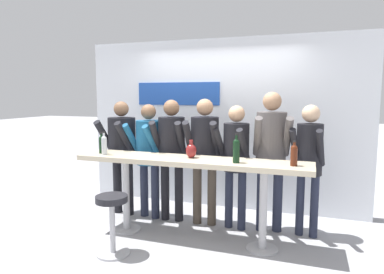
# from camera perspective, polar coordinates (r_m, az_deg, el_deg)

# --- Properties ---
(ground_plane) EXTENTS (40.00, 40.00, 0.00)m
(ground_plane) POSITION_cam_1_polar(r_m,az_deg,el_deg) (4.40, -0.36, -16.67)
(ground_plane) COLOR #9E9EA3
(back_wall) EXTENTS (4.44, 0.12, 2.63)m
(back_wall) POSITION_cam_1_polar(r_m,az_deg,el_deg) (5.40, 4.60, 2.23)
(back_wall) COLOR silver
(back_wall) RESTS_ON ground_plane
(tasting_table) EXTENTS (2.84, 0.53, 1.01)m
(tasting_table) POSITION_cam_1_polar(r_m,az_deg,el_deg) (4.13, -0.37, -5.64)
(tasting_table) COLOR beige
(tasting_table) RESTS_ON ground_plane
(bar_stool) EXTENTS (0.37, 0.37, 0.67)m
(bar_stool) POSITION_cam_1_polar(r_m,az_deg,el_deg) (3.97, -13.18, -12.66)
(bar_stool) COLOR #B2B2B7
(bar_stool) RESTS_ON ground_plane
(person_far_left) EXTENTS (0.53, 0.61, 1.68)m
(person_far_left) POSITION_cam_1_polar(r_m,az_deg,el_deg) (5.12, -11.64, -1.41)
(person_far_left) COLOR black
(person_far_left) RESTS_ON ground_plane
(person_left) EXTENTS (0.50, 0.59, 1.64)m
(person_left) POSITION_cam_1_polar(r_m,az_deg,el_deg) (4.91, -7.25, -1.90)
(person_left) COLOR #23283D
(person_left) RESTS_ON ground_plane
(person_center_left) EXTENTS (0.48, 0.57, 1.70)m
(person_center_left) POSITION_cam_1_polar(r_m,az_deg,el_deg) (4.75, -3.44, -1.64)
(person_center_left) COLOR black
(person_center_left) RESTS_ON ground_plane
(person_center) EXTENTS (0.47, 0.57, 1.72)m
(person_center) POSITION_cam_1_polar(r_m,az_deg,el_deg) (4.59, 2.10, -1.82)
(person_center) COLOR #473D33
(person_center) RESTS_ON ground_plane
(person_center_right) EXTENTS (0.45, 0.56, 1.63)m
(person_center_right) POSITION_cam_1_polar(r_m,az_deg,el_deg) (4.48, 7.31, -2.69)
(person_center_right) COLOR #23283D
(person_center_right) RESTS_ON ground_plane
(person_right) EXTENTS (0.52, 0.63, 1.81)m
(person_right) POSITION_cam_1_polar(r_m,az_deg,el_deg) (4.46, 13.03, -1.49)
(person_right) COLOR #23283D
(person_right) RESTS_ON ground_plane
(person_far_right) EXTENTS (0.42, 0.54, 1.65)m
(person_far_right) POSITION_cam_1_polar(r_m,az_deg,el_deg) (4.43, 18.93, -2.88)
(person_far_right) COLOR #23283D
(person_far_right) RESTS_ON ground_plane
(wine_bottle_0) EXTENTS (0.07, 0.07, 0.27)m
(wine_bottle_0) POSITION_cam_1_polar(r_m,az_deg,el_deg) (4.60, -14.85, -1.10)
(wine_bottle_0) COLOR black
(wine_bottle_0) RESTS_ON tasting_table
(wine_bottle_1) EXTENTS (0.08, 0.08, 0.33)m
(wine_bottle_1) POSITION_cam_1_polar(r_m,az_deg,el_deg) (3.84, 7.39, -2.10)
(wine_bottle_1) COLOR black
(wine_bottle_1) RESTS_ON tasting_table
(wine_bottle_2) EXTENTS (0.07, 0.07, 0.30)m
(wine_bottle_2) POSITION_cam_1_polar(r_m,az_deg,el_deg) (4.47, -14.43, -1.18)
(wine_bottle_2) COLOR #B7BCC1
(wine_bottle_2) RESTS_ON tasting_table
(wine_bottle_3) EXTENTS (0.07, 0.07, 0.27)m
(wine_bottle_3) POSITION_cam_1_polar(r_m,az_deg,el_deg) (3.81, 16.65, -2.77)
(wine_bottle_3) COLOR #4C1E0F
(wine_bottle_3) RESTS_ON tasting_table
(decorative_vase) EXTENTS (0.13, 0.13, 0.22)m
(decorative_vase) POSITION_cam_1_polar(r_m,az_deg,el_deg) (4.13, -0.14, -2.27)
(decorative_vase) COLOR maroon
(decorative_vase) RESTS_ON tasting_table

